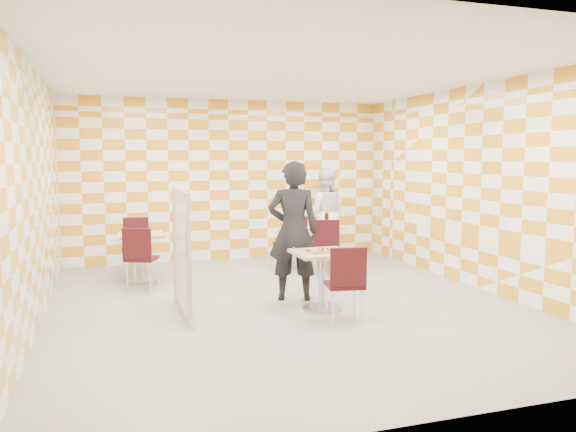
{
  "coord_description": "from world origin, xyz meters",
  "views": [
    {
      "loc": [
        -2.21,
        -6.92,
        1.94
      ],
      "look_at": [
        0.1,
        0.2,
        1.15
      ],
      "focal_mm": 35.0,
      "sensor_mm": 36.0,
      "label": 1
    }
  ],
  "objects_px": {
    "man_dark": "(293,231)",
    "chair_second_side": "(294,238)",
    "chair_empty_far": "(136,241)",
    "empty_table": "(141,249)",
    "man_white": "(325,213)",
    "chair_second_front": "(326,242)",
    "soda_bottle": "(327,219)",
    "chair_main_front": "(346,279)",
    "second_table": "(320,239)",
    "sport_bottle": "(308,220)",
    "main_table": "(322,270)",
    "partition": "(181,252)",
    "chair_empty_near": "(140,253)"
  },
  "relations": [
    {
      "from": "second_table",
      "to": "partition",
      "type": "relative_size",
      "value": 0.48
    },
    {
      "from": "main_table",
      "to": "soda_bottle",
      "type": "distance_m",
      "value": 2.87
    },
    {
      "from": "chair_second_front",
      "to": "sport_bottle",
      "type": "xyz_separation_m",
      "value": [
        -0.07,
        0.66,
        0.29
      ]
    },
    {
      "from": "man_dark",
      "to": "man_white",
      "type": "height_order",
      "value": "man_dark"
    },
    {
      "from": "second_table",
      "to": "empty_table",
      "type": "distance_m",
      "value": 3.07
    },
    {
      "from": "man_dark",
      "to": "sport_bottle",
      "type": "bearing_deg",
      "value": -96.44
    },
    {
      "from": "main_table",
      "to": "chair_empty_far",
      "type": "height_order",
      "value": "chair_empty_far"
    },
    {
      "from": "man_dark",
      "to": "chair_second_side",
      "type": "bearing_deg",
      "value": -89.99
    },
    {
      "from": "second_table",
      "to": "man_white",
      "type": "xyz_separation_m",
      "value": [
        0.43,
        0.87,
        0.36
      ]
    },
    {
      "from": "man_white",
      "to": "sport_bottle",
      "type": "bearing_deg",
      "value": 72.68
    },
    {
      "from": "chair_second_side",
      "to": "chair_empty_far",
      "type": "xyz_separation_m",
      "value": [
        -2.63,
        0.5,
        0.0
      ]
    },
    {
      "from": "chair_empty_near",
      "to": "man_white",
      "type": "relative_size",
      "value": 0.53
    },
    {
      "from": "empty_table",
      "to": "chair_second_front",
      "type": "bearing_deg",
      "value": -8.39
    },
    {
      "from": "chair_empty_far",
      "to": "man_white",
      "type": "bearing_deg",
      "value": 5.41
    },
    {
      "from": "main_table",
      "to": "chair_second_side",
      "type": "height_order",
      "value": "chair_second_side"
    },
    {
      "from": "chair_second_front",
      "to": "sport_bottle",
      "type": "distance_m",
      "value": 0.72
    },
    {
      "from": "soda_bottle",
      "to": "chair_main_front",
      "type": "bearing_deg",
      "value": -108.18
    },
    {
      "from": "partition",
      "to": "chair_second_front",
      "type": "bearing_deg",
      "value": 33.18
    },
    {
      "from": "empty_table",
      "to": "second_table",
      "type": "bearing_deg",
      "value": 3.05
    },
    {
      "from": "main_table",
      "to": "man_dark",
      "type": "xyz_separation_m",
      "value": [
        -0.18,
        0.6,
        0.44
      ]
    },
    {
      "from": "main_table",
      "to": "chair_second_front",
      "type": "bearing_deg",
      "value": 66.86
    },
    {
      "from": "chair_empty_far",
      "to": "partition",
      "type": "height_order",
      "value": "partition"
    },
    {
      "from": "chair_empty_far",
      "to": "man_dark",
      "type": "height_order",
      "value": "man_dark"
    },
    {
      "from": "chair_second_front",
      "to": "man_dark",
      "type": "xyz_separation_m",
      "value": [
        -1.03,
        -1.38,
        0.4
      ]
    },
    {
      "from": "second_table",
      "to": "chair_second_front",
      "type": "xyz_separation_m",
      "value": [
        -0.13,
        -0.6,
        0.04
      ]
    },
    {
      "from": "main_table",
      "to": "man_dark",
      "type": "relative_size",
      "value": 0.4
    },
    {
      "from": "second_table",
      "to": "sport_bottle",
      "type": "xyz_separation_m",
      "value": [
        -0.2,
        0.06,
        0.33
      ]
    },
    {
      "from": "empty_table",
      "to": "man_white",
      "type": "bearing_deg",
      "value": 16.5
    },
    {
      "from": "man_dark",
      "to": "chair_empty_far",
      "type": "bearing_deg",
      "value": -33.43
    },
    {
      "from": "second_table",
      "to": "partition",
      "type": "bearing_deg",
      "value": -139.86
    },
    {
      "from": "main_table",
      "to": "partition",
      "type": "xyz_separation_m",
      "value": [
        -1.72,
        0.3,
        0.28
      ]
    },
    {
      "from": "man_white",
      "to": "empty_table",
      "type": "bearing_deg",
      "value": 37.02
    },
    {
      "from": "main_table",
      "to": "chair_empty_near",
      "type": "distance_m",
      "value": 2.79
    },
    {
      "from": "chair_empty_far",
      "to": "main_table",
      "type": "bearing_deg",
      "value": -55.66
    },
    {
      "from": "chair_second_side",
      "to": "sport_bottle",
      "type": "relative_size",
      "value": 4.62
    },
    {
      "from": "chair_second_side",
      "to": "man_white",
      "type": "distance_m",
      "value": 1.27
    },
    {
      "from": "empty_table",
      "to": "man_white",
      "type": "distance_m",
      "value": 3.66
    },
    {
      "from": "partition",
      "to": "man_dark",
      "type": "relative_size",
      "value": 0.82
    },
    {
      "from": "second_table",
      "to": "man_white",
      "type": "relative_size",
      "value": 0.43
    },
    {
      "from": "man_dark",
      "to": "man_white",
      "type": "distance_m",
      "value": 3.26
    },
    {
      "from": "chair_second_front",
      "to": "chair_second_side",
      "type": "distance_m",
      "value": 0.72
    },
    {
      "from": "chair_empty_far",
      "to": "soda_bottle",
      "type": "relative_size",
      "value": 4.02
    },
    {
      "from": "empty_table",
      "to": "soda_bottle",
      "type": "bearing_deg",
      "value": 3.82
    },
    {
      "from": "chair_empty_near",
      "to": "man_dark",
      "type": "bearing_deg",
      "value": -31.4
    },
    {
      "from": "chair_empty_near",
      "to": "man_dark",
      "type": "xyz_separation_m",
      "value": [
        1.96,
        -1.19,
        0.4
      ]
    },
    {
      "from": "chair_second_side",
      "to": "second_table",
      "type": "bearing_deg",
      "value": -4.65
    },
    {
      "from": "second_table",
      "to": "chair_main_front",
      "type": "bearing_deg",
      "value": -106.22
    },
    {
      "from": "main_table",
      "to": "man_dark",
      "type": "bearing_deg",
      "value": 106.95
    },
    {
      "from": "chair_second_front",
      "to": "chair_empty_near",
      "type": "height_order",
      "value": "same"
    },
    {
      "from": "chair_main_front",
      "to": "man_white",
      "type": "bearing_deg",
      "value": 71.54
    }
  ]
}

